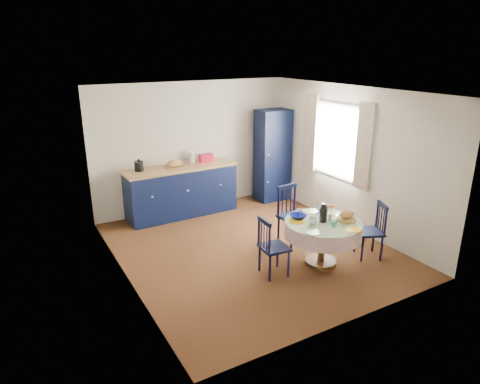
# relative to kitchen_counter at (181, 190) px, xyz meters

# --- Properties ---
(floor) EXTENTS (4.50, 4.50, 0.00)m
(floor) POSITION_rel_kitchen_counter_xyz_m (0.39, -1.96, -0.49)
(floor) COLOR black
(floor) RESTS_ON ground
(ceiling) EXTENTS (4.50, 4.50, 0.00)m
(ceiling) POSITION_rel_kitchen_counter_xyz_m (0.39, -1.96, 2.01)
(ceiling) COLOR white
(ceiling) RESTS_ON wall_back
(wall_back) EXTENTS (4.00, 0.02, 2.50)m
(wall_back) POSITION_rel_kitchen_counter_xyz_m (0.39, 0.29, 0.76)
(wall_back) COLOR beige
(wall_back) RESTS_ON floor
(wall_left) EXTENTS (0.02, 4.50, 2.50)m
(wall_left) POSITION_rel_kitchen_counter_xyz_m (-1.61, -1.96, 0.76)
(wall_left) COLOR beige
(wall_left) RESTS_ON floor
(wall_right) EXTENTS (0.02, 4.50, 2.50)m
(wall_right) POSITION_rel_kitchen_counter_xyz_m (2.39, -1.96, 0.76)
(wall_right) COLOR beige
(wall_right) RESTS_ON floor
(window) EXTENTS (0.10, 1.74, 1.45)m
(window) POSITION_rel_kitchen_counter_xyz_m (2.34, -1.66, 1.03)
(window) COLOR white
(window) RESTS_ON wall_right
(kitchen_counter) EXTENTS (2.17, 0.71, 1.20)m
(kitchen_counter) POSITION_rel_kitchen_counter_xyz_m (0.00, 0.00, 0.00)
(kitchen_counter) COLOR black
(kitchen_counter) RESTS_ON floor
(pantry_cabinet) EXTENTS (0.68, 0.50, 1.90)m
(pantry_cabinet) POSITION_rel_kitchen_counter_xyz_m (2.02, -0.11, 0.46)
(pantry_cabinet) COLOR black
(pantry_cabinet) RESTS_ON floor
(dining_table) EXTENTS (1.13, 1.13, 0.96)m
(dining_table) POSITION_rel_kitchen_counter_xyz_m (1.06, -2.91, 0.07)
(dining_table) COLOR #523417
(dining_table) RESTS_ON floor
(chair_left) EXTENTS (0.40, 0.42, 0.87)m
(chair_left) POSITION_rel_kitchen_counter_xyz_m (0.21, -2.82, -0.05)
(chair_left) COLOR black
(chair_left) RESTS_ON floor
(chair_far) EXTENTS (0.47, 0.45, 0.97)m
(chair_far) POSITION_rel_kitchen_counter_xyz_m (1.10, -2.08, -0.00)
(chair_far) COLOR black
(chair_far) RESTS_ON floor
(chair_right) EXTENTS (0.50, 0.51, 0.87)m
(chair_right) POSITION_rel_kitchen_counter_xyz_m (1.86, -3.11, -0.05)
(chair_right) COLOR black
(chair_right) RESTS_ON floor
(mug_a) EXTENTS (0.13, 0.13, 0.10)m
(mug_a) POSITION_rel_kitchen_counter_xyz_m (0.85, -2.90, 0.23)
(mug_a) COLOR silver
(mug_a) RESTS_ON dining_table
(mug_b) EXTENTS (0.09, 0.09, 0.09)m
(mug_b) POSITION_rel_kitchen_counter_xyz_m (1.06, -3.13, 0.23)
(mug_b) COLOR #34796A
(mug_b) RESTS_ON dining_table
(mug_c) EXTENTS (0.13, 0.13, 0.10)m
(mug_c) POSITION_rel_kitchen_counter_xyz_m (1.29, -2.64, 0.24)
(mug_c) COLOR black
(mug_c) RESTS_ON dining_table
(mug_d) EXTENTS (0.09, 0.09, 0.09)m
(mug_d) POSITION_rel_kitchen_counter_xyz_m (0.91, -2.52, 0.23)
(mug_d) COLOR silver
(mug_d) RESTS_ON dining_table
(cobalt_bowl) EXTENTS (0.25, 0.25, 0.06)m
(cobalt_bowl) POSITION_rel_kitchen_counter_xyz_m (0.80, -2.63, 0.22)
(cobalt_bowl) COLOR navy
(cobalt_bowl) RESTS_ON dining_table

